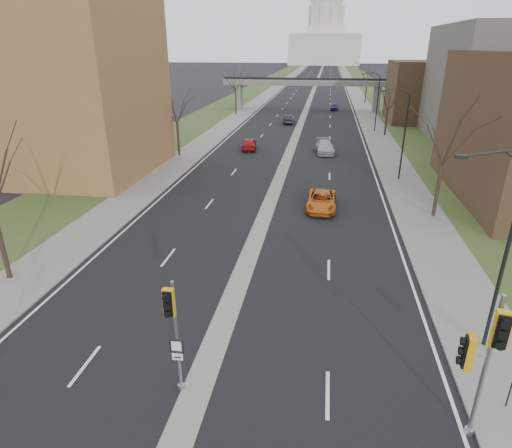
% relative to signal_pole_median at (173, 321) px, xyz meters
% --- Properties ---
extents(ground, '(700.00, 700.00, 0.00)m').
position_rel_signal_pole_median_xyz_m(ground, '(0.63, -1.17, -3.33)').
color(ground, black).
rests_on(ground, ground).
extents(road_surface, '(20.00, 600.00, 0.01)m').
position_rel_signal_pole_median_xyz_m(road_surface, '(0.63, 148.83, -3.33)').
color(road_surface, black).
rests_on(road_surface, ground).
extents(median_strip, '(1.20, 600.00, 0.02)m').
position_rel_signal_pole_median_xyz_m(median_strip, '(0.63, 148.83, -3.33)').
color(median_strip, gray).
rests_on(median_strip, ground).
extents(sidewalk_right, '(4.00, 600.00, 0.12)m').
position_rel_signal_pole_median_xyz_m(sidewalk_right, '(12.63, 148.83, -3.27)').
color(sidewalk_right, gray).
rests_on(sidewalk_right, ground).
extents(sidewalk_left, '(4.00, 600.00, 0.12)m').
position_rel_signal_pole_median_xyz_m(sidewalk_left, '(-11.37, 148.83, -3.27)').
color(sidewalk_left, gray).
rests_on(sidewalk_left, ground).
extents(grass_verge_right, '(8.00, 600.00, 0.10)m').
position_rel_signal_pole_median_xyz_m(grass_verge_right, '(18.63, 148.83, -3.28)').
color(grass_verge_right, '#32431F').
rests_on(grass_verge_right, ground).
extents(grass_verge_left, '(8.00, 600.00, 0.10)m').
position_rel_signal_pole_median_xyz_m(grass_verge_left, '(-17.37, 148.83, -3.28)').
color(grass_verge_left, '#32431F').
rests_on(grass_verge_left, ground).
extents(apartment_building, '(25.00, 16.00, 22.00)m').
position_rel_signal_pole_median_xyz_m(apartment_building, '(-25.37, 28.83, 7.67)').
color(apartment_building, '#9B613E').
rests_on(apartment_building, ground).
extents(commercial_block_mid, '(18.00, 22.00, 15.00)m').
position_rel_signal_pole_median_xyz_m(commercial_block_mid, '(28.63, 50.83, 4.17)').
color(commercial_block_mid, '#63615A').
rests_on(commercial_block_mid, ground).
extents(commercial_block_far, '(14.00, 14.00, 10.00)m').
position_rel_signal_pole_median_xyz_m(commercial_block_far, '(22.63, 68.83, 1.67)').
color(commercial_block_far, '#4E3724').
rests_on(commercial_block_far, ground).
extents(pedestrian_bridge, '(34.00, 3.00, 6.45)m').
position_rel_signal_pole_median_xyz_m(pedestrian_bridge, '(0.63, 78.83, 1.51)').
color(pedestrian_bridge, slate).
rests_on(pedestrian_bridge, ground).
extents(capitol, '(48.00, 42.00, 55.75)m').
position_rel_signal_pole_median_xyz_m(capitol, '(0.63, 318.83, 15.27)').
color(capitol, silver).
rests_on(capitol, ground).
extents(streetlight_near, '(2.61, 0.20, 8.70)m').
position_rel_signal_pole_median_xyz_m(streetlight_near, '(11.62, 4.83, 3.62)').
color(streetlight_near, black).
rests_on(streetlight_near, sidewalk_right).
extents(streetlight_mid, '(2.61, 0.20, 8.70)m').
position_rel_signal_pole_median_xyz_m(streetlight_mid, '(11.62, 30.83, 3.62)').
color(streetlight_mid, black).
rests_on(streetlight_mid, sidewalk_right).
extents(streetlight_far, '(2.61, 0.20, 8.70)m').
position_rel_signal_pole_median_xyz_m(streetlight_far, '(11.62, 56.83, 3.62)').
color(streetlight_far, black).
rests_on(streetlight_far, sidewalk_right).
extents(tree_left_b, '(6.75, 6.75, 8.81)m').
position_rel_signal_pole_median_xyz_m(tree_left_b, '(-12.37, 36.83, 2.90)').
color(tree_left_b, '#382B21').
rests_on(tree_left_b, sidewalk_left).
extents(tree_left_c, '(7.65, 7.65, 9.99)m').
position_rel_signal_pole_median_xyz_m(tree_left_c, '(-12.37, 70.83, 3.71)').
color(tree_left_c, '#382B21').
rests_on(tree_left_c, sidewalk_left).
extents(tree_right_a, '(7.20, 7.20, 9.40)m').
position_rel_signal_pole_median_xyz_m(tree_right_a, '(13.63, 20.83, 3.30)').
color(tree_right_a, '#382B21').
rests_on(tree_right_a, sidewalk_right).
extents(tree_right_b, '(6.30, 6.30, 8.22)m').
position_rel_signal_pole_median_xyz_m(tree_right_b, '(13.63, 53.83, 2.49)').
color(tree_right_b, '#382B21').
rests_on(tree_right_b, sidewalk_right).
extents(tree_right_c, '(7.65, 7.65, 9.99)m').
position_rel_signal_pole_median_xyz_m(tree_right_c, '(13.63, 93.83, 3.71)').
color(tree_right_c, '#382B21').
rests_on(tree_right_c, sidewalk_right).
extents(signal_pole_median, '(0.55, 0.78, 4.78)m').
position_rel_signal_pole_median_xyz_m(signal_pole_median, '(0.00, 0.00, 0.00)').
color(signal_pole_median, gray).
rests_on(signal_pole_median, ground).
extents(signal_pole_right, '(0.94, 1.11, 5.55)m').
position_rel_signal_pole_median_xyz_m(signal_pole_right, '(10.20, -0.35, 0.30)').
color(signal_pole_right, gray).
rests_on(signal_pole_right, ground).
extents(car_left_near, '(2.34, 4.58, 1.49)m').
position_rel_signal_pole_median_xyz_m(car_left_near, '(-4.64, 41.72, -2.59)').
color(car_left_near, '#AA131B').
rests_on(car_left_near, ground).
extents(car_left_far, '(1.62, 4.43, 1.45)m').
position_rel_signal_pole_median_xyz_m(car_left_far, '(-1.37, 62.56, -2.61)').
color(car_left_far, black).
rests_on(car_left_far, ground).
extents(car_right_near, '(2.42, 5.09, 1.40)m').
position_rel_signal_pole_median_xyz_m(car_right_near, '(4.97, 21.27, -2.63)').
color(car_right_near, '#C76515').
rests_on(car_right_near, ground).
extents(car_right_mid, '(2.66, 5.39, 1.51)m').
position_rel_signal_pole_median_xyz_m(car_right_mid, '(4.98, 41.30, -2.58)').
color(car_right_mid, '#ABACB3').
rests_on(car_right_mid, ground).
extents(car_right_far, '(1.80, 3.97, 1.32)m').
position_rel_signal_pole_median_xyz_m(car_right_far, '(6.43, 80.65, -2.67)').
color(car_right_far, navy).
rests_on(car_right_far, ground).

